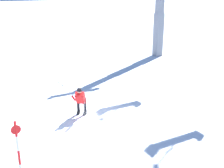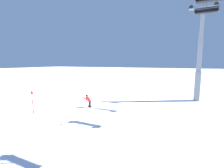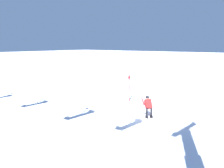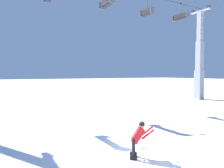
% 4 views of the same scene
% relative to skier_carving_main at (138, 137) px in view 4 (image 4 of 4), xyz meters
% --- Properties ---
extents(ground_plane, '(260.00, 260.00, 0.00)m').
position_rel_skier_carving_main_xyz_m(ground_plane, '(0.34, 0.32, -0.85)').
color(ground_plane, white).
extents(skier_carving_main, '(1.62, 1.38, 1.62)m').
position_rel_skier_carving_main_xyz_m(skier_carving_main, '(0.00, 0.00, 0.00)').
color(skier_carving_main, white).
rests_on(skier_carving_main, ground_plane).
extents(lift_tower_far, '(0.90, 2.77, 11.91)m').
position_rel_skier_carving_main_xyz_m(lift_tower_far, '(18.61, 11.03, 4.04)').
color(lift_tower_far, gray).
rests_on(lift_tower_far, ground_plane).
extents(chairlift_seat_middle, '(0.61, 2.16, 2.02)m').
position_rel_skier_carving_main_xyz_m(chairlift_seat_middle, '(4.68, 11.03, 9.25)').
color(chairlift_seat_middle, black).
extents(chairlift_seat_fourth, '(0.61, 1.73, 2.15)m').
position_rel_skier_carving_main_xyz_m(chairlift_seat_fourth, '(9.64, 11.03, 9.15)').
color(chairlift_seat_fourth, black).
extents(chairlift_seat_farthest, '(0.61, 2.10, 1.90)m').
position_rel_skier_carving_main_xyz_m(chairlift_seat_farthest, '(14.84, 11.03, 9.36)').
color(chairlift_seat_farthest, black).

